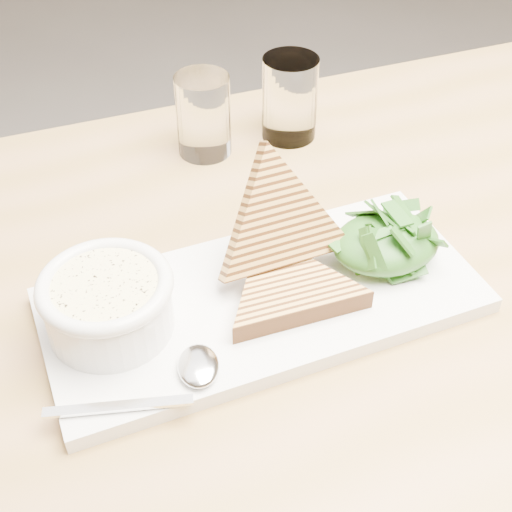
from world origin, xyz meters
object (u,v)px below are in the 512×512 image
object	(u,v)px
table_top	(357,273)
glass_near	(203,115)
platter	(263,300)
glass_far	(290,98)
soup_bowl	(109,309)

from	to	relation	value
table_top	glass_near	xyz separation A→B (m)	(-0.09, 0.26, 0.07)
platter	glass_near	xyz separation A→B (m)	(0.03, 0.29, 0.04)
platter	glass_far	bearing A→B (deg)	63.83
table_top	platter	distance (m)	0.13
glass_near	table_top	bearing A→B (deg)	-69.87
glass_near	glass_far	world-z (taller)	glass_far
glass_near	glass_far	bearing A→B (deg)	-0.23
platter	soup_bowl	size ratio (longest dim) A/B	3.66
table_top	glass_near	world-z (taller)	glass_near
platter	glass_near	distance (m)	0.29
soup_bowl	glass_far	world-z (taller)	glass_far
platter	glass_far	world-z (taller)	glass_far
platter	soup_bowl	xyz separation A→B (m)	(-0.15, 0.01, 0.03)
table_top	glass_far	world-z (taller)	glass_far
table_top	platter	xyz separation A→B (m)	(-0.12, -0.03, 0.03)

